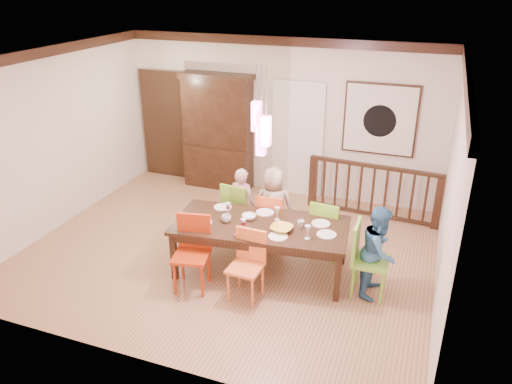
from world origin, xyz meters
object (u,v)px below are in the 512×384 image
(dining_table, at_px, (261,229))
(person_far_mid, at_px, (273,206))
(chair_far_left, at_px, (240,206))
(person_far_left, at_px, (242,204))
(chair_end_right, at_px, (371,255))
(person_end_right, at_px, (379,251))
(balustrade, at_px, (373,190))
(china_hutch, at_px, (218,132))

(dining_table, height_order, person_far_mid, person_far_mid)
(chair_far_left, bearing_deg, person_far_left, -162.29)
(dining_table, distance_m, chair_end_right, 1.53)
(dining_table, bearing_deg, chair_far_left, 121.96)
(chair_far_left, relative_size, person_end_right, 0.78)
(balustrade, bearing_deg, person_end_right, -75.97)
(balustrade, bearing_deg, chair_far_left, -136.66)
(chair_far_left, xyz_separation_m, china_hutch, (-1.19, 1.86, 0.56))
(person_far_left, relative_size, person_far_mid, 0.95)
(china_hutch, bearing_deg, balustrade, -6.49)
(chair_end_right, xyz_separation_m, balustrade, (-0.31, 2.33, -0.08))
(chair_end_right, bearing_deg, balustrade, 6.69)
(china_hutch, bearing_deg, chair_end_right, -38.60)
(chair_end_right, bearing_deg, dining_table, 88.01)
(person_far_left, height_order, person_end_right, person_end_right)
(chair_end_right, relative_size, china_hutch, 0.46)
(chair_far_left, height_order, balustrade, chair_far_left)
(dining_table, xyz_separation_m, balustrade, (1.21, 2.30, -0.18))
(dining_table, bearing_deg, person_far_mid, 89.53)
(person_far_mid, height_order, person_end_right, person_far_mid)
(person_far_left, bearing_deg, china_hutch, -52.54)
(china_hutch, relative_size, person_far_left, 1.86)
(china_hutch, distance_m, person_far_left, 2.28)
(person_end_right, bearing_deg, chair_end_right, 140.64)
(chair_far_left, relative_size, chair_end_right, 0.96)
(balustrade, height_order, person_far_left, person_far_left)
(person_end_right, bearing_deg, person_far_left, 78.52)
(chair_far_left, relative_size, person_far_mid, 0.77)
(chair_far_left, bearing_deg, person_end_right, 169.04)
(chair_end_right, distance_m, china_hutch, 4.32)
(chair_end_right, relative_size, person_end_right, 0.82)
(china_hutch, bearing_deg, person_end_right, -37.09)
(balustrade, relative_size, person_far_left, 1.91)
(person_far_left, distance_m, person_far_mid, 0.51)
(balustrade, xyz_separation_m, person_end_right, (0.39, -2.25, 0.12))
(chair_far_left, bearing_deg, china_hutch, -49.91)
(china_hutch, relative_size, person_end_right, 1.78)
(person_far_left, xyz_separation_m, person_far_mid, (0.51, 0.03, 0.03))
(chair_far_left, height_order, person_far_mid, person_far_mid)
(china_hutch, height_order, person_end_right, china_hutch)
(chair_end_right, xyz_separation_m, person_far_left, (-2.13, 0.83, 0.01))
(dining_table, distance_m, person_end_right, 1.61)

